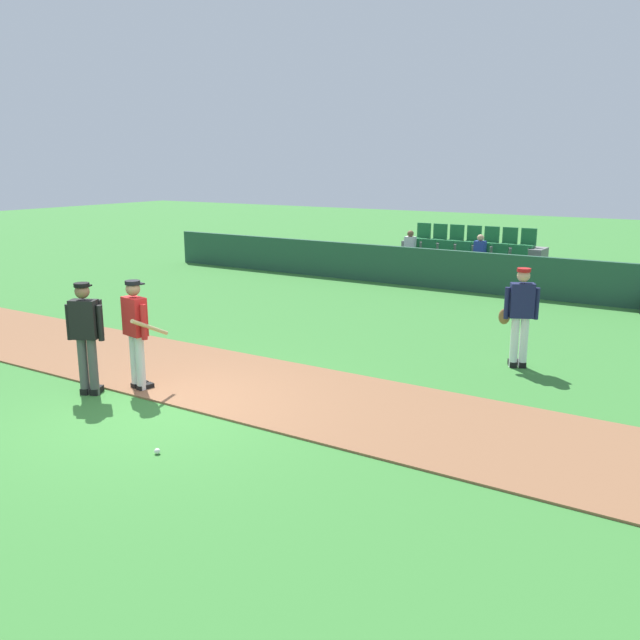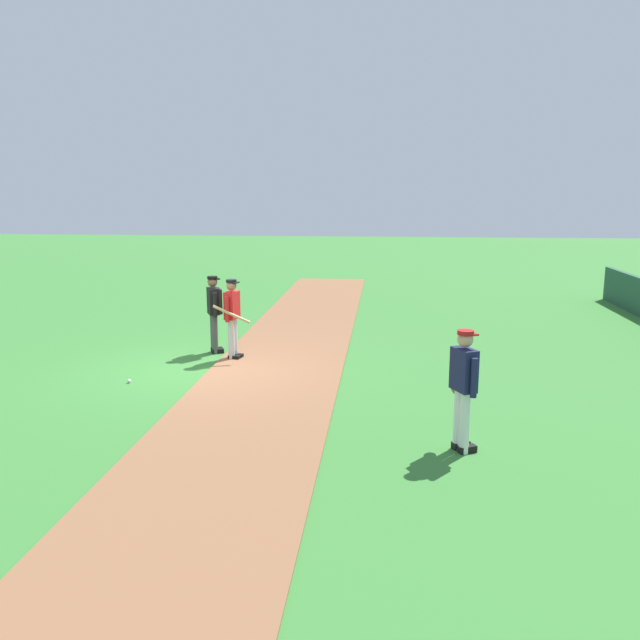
# 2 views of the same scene
# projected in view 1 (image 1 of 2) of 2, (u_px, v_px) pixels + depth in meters

# --- Properties ---
(ground_plane) EXTENTS (80.00, 80.00, 0.00)m
(ground_plane) POSITION_uv_depth(u_px,v_px,m) (157.00, 410.00, 9.80)
(ground_plane) COLOR #387A33
(infield_dirt_path) EXTENTS (28.00, 2.73, 0.03)m
(infield_dirt_path) POSITION_uv_depth(u_px,v_px,m) (227.00, 380.00, 11.09)
(infield_dirt_path) COLOR brown
(infield_dirt_path) RESTS_ON ground
(dugout_fence) EXTENTS (20.00, 0.16, 1.11)m
(dugout_fence) POSITION_uv_depth(u_px,v_px,m) (448.00, 270.00, 18.97)
(dugout_fence) COLOR #234C38
(dugout_fence) RESTS_ON ground
(stadium_bleachers) EXTENTS (4.45, 2.10, 1.65)m
(stadium_bleachers) POSITION_uv_depth(u_px,v_px,m) (466.00, 266.00, 20.18)
(stadium_bleachers) COLOR slate
(stadium_bleachers) RESTS_ON ground
(batter_red_jersey) EXTENTS (0.63, 0.80, 1.76)m
(batter_red_jersey) POSITION_uv_depth(u_px,v_px,m) (136.00, 331.00, 10.42)
(batter_red_jersey) COLOR silver
(batter_red_jersey) RESTS_ON ground
(umpire_home_plate) EXTENTS (0.54, 0.43, 1.76)m
(umpire_home_plate) POSITION_uv_depth(u_px,v_px,m) (86.00, 332.00, 10.23)
(umpire_home_plate) COLOR #4C4C4C
(umpire_home_plate) RESTS_ON ground
(runner_navy_jersey) EXTENTS (0.65, 0.42, 1.76)m
(runner_navy_jersey) POSITION_uv_depth(u_px,v_px,m) (520.00, 314.00, 11.61)
(runner_navy_jersey) COLOR white
(runner_navy_jersey) RESTS_ON ground
(baseball) EXTENTS (0.07, 0.07, 0.07)m
(baseball) POSITION_uv_depth(u_px,v_px,m) (157.00, 451.00, 8.30)
(baseball) COLOR white
(baseball) RESTS_ON ground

